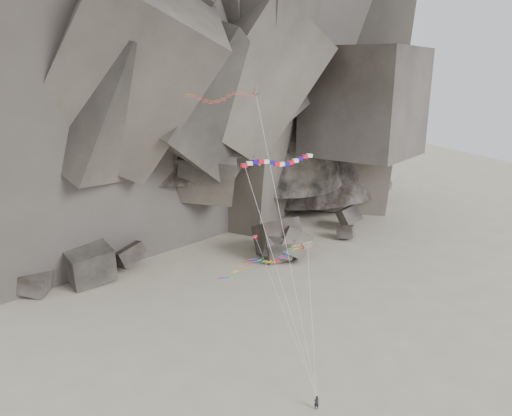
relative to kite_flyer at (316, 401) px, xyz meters
name	(u,v)px	position (x,y,z in m)	size (l,w,h in m)	color
ground	(267,374)	(-2.29, 7.74, -0.94)	(260.00, 260.00, 0.00)	gray
headland	(133,28)	(-2.29, 77.74, 41.06)	(110.00, 70.00, 84.00)	#585148
boulder_field	(216,252)	(3.08, 41.12, 1.36)	(69.33, 16.68, 8.05)	#47423F
kite_flyer	(316,401)	(0.00, 0.00, 0.00)	(0.66, 0.44, 1.88)	black
delta_kite	(218,96)	(-6.13, 12.23, 31.52)	(9.91, 12.72, 32.25)	red
banner_kite	(278,163)	(0.89, 11.85, 23.80)	(9.38, 12.65, 23.91)	red
parafoil_kite	(262,260)	(-2.58, 8.77, 13.47)	(12.94, 9.72, 13.96)	#B7D30B
pennant_kite	(267,268)	(-2.09, 8.39, 12.61)	(2.89, 10.64, 15.32)	red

